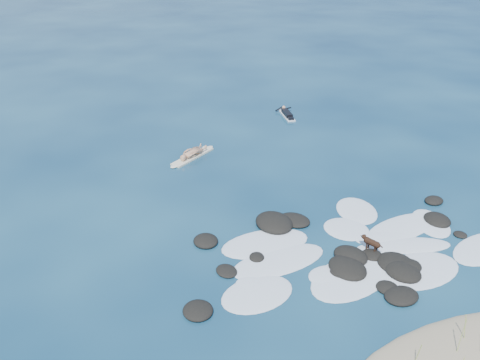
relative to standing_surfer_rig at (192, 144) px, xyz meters
name	(u,v)px	position (x,y,z in m)	size (l,w,h in m)	color
ground	(323,232)	(2.31, -9.11, -0.78)	(160.00, 160.00, 0.00)	#0A2642
dune_grass	(476,359)	(2.08, -17.20, -0.18)	(4.21, 1.94, 1.24)	#9CA952
reef_rocks	(339,250)	(2.08, -10.62, -0.68)	(13.27, 7.28, 0.55)	black
breaking_foam	(367,251)	(3.11, -11.01, -0.77)	(13.83, 7.06, 0.12)	white
standing_surfer_rig	(192,144)	(0.00, 0.00, 0.00)	(3.10, 2.09, 1.97)	#EFE4BF
paddling_surfer_rig	(287,114)	(7.64, 3.66, -0.63)	(1.21, 2.45, 0.42)	white
dog	(371,242)	(3.18, -11.06, -0.35)	(0.47, 0.98, 0.64)	black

